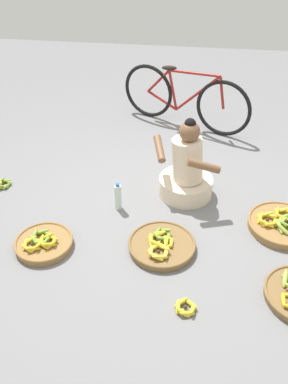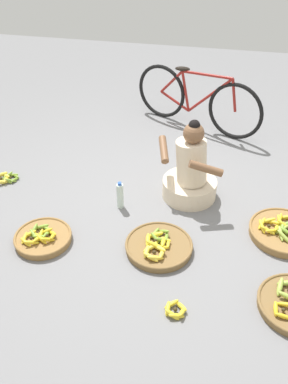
% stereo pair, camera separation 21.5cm
% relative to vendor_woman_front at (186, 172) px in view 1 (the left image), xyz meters
% --- Properties ---
extents(ground_plane, '(10.00, 10.00, 0.00)m').
position_rel_vendor_woman_front_xyz_m(ground_plane, '(-0.34, -0.30, -0.26)').
color(ground_plane, slate).
extents(vendor_woman_front, '(0.65, 0.53, 0.81)m').
position_rel_vendor_woman_front_xyz_m(vendor_woman_front, '(0.00, 0.00, 0.00)').
color(vendor_woman_front, beige).
rests_on(vendor_woman_front, ground).
extents(bicycle_leaning, '(1.59, 0.70, 0.73)m').
position_rel_vendor_woman_front_xyz_m(bicycle_leaning, '(-0.12, 1.47, 0.10)').
color(bicycle_leaning, black).
rests_on(bicycle_leaning, ground).
extents(banana_basket_back_left, '(0.49, 0.49, 0.13)m').
position_rel_vendor_woman_front_xyz_m(banana_basket_back_left, '(-1.13, -0.91, -0.22)').
color(banana_basket_back_left, olive).
rests_on(banana_basket_back_left, ground).
extents(banana_basket_back_right, '(0.56, 0.56, 0.14)m').
position_rel_vendor_woman_front_xyz_m(banana_basket_back_right, '(-0.15, -0.79, -0.22)').
color(banana_basket_back_right, brown).
rests_on(banana_basket_back_right, ground).
extents(banana_basket_front_center, '(0.60, 0.60, 0.15)m').
position_rel_vendor_woman_front_xyz_m(banana_basket_front_center, '(0.87, -0.39, -0.21)').
color(banana_basket_front_center, olive).
rests_on(banana_basket_front_center, ground).
extents(loose_bananas_mid_right, '(0.19, 0.18, 0.08)m').
position_rel_vendor_woman_front_xyz_m(loose_bananas_mid_right, '(0.09, -1.39, -0.23)').
color(loose_bananas_mid_right, yellow).
rests_on(loose_bananas_mid_right, ground).
extents(water_bottle, '(0.06, 0.06, 0.28)m').
position_rel_vendor_woman_front_xyz_m(water_bottle, '(-0.61, -0.31, -0.13)').
color(water_bottle, silver).
rests_on(water_bottle, ground).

